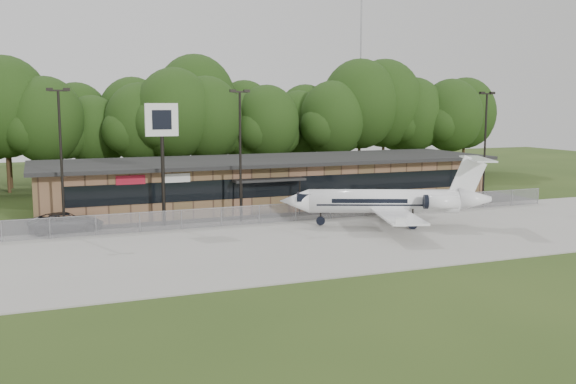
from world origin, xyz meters
name	(u,v)px	position (x,y,z in m)	size (l,w,h in m)	color
ground	(411,265)	(0.00, 0.00, 0.00)	(160.00, 160.00, 0.00)	#294017
apron	(348,238)	(0.00, 8.00, 0.04)	(64.00, 18.00, 0.08)	#9E9B93
parking_lot	(287,212)	(0.00, 19.50, 0.03)	(50.00, 9.00, 0.06)	#383835
terminal	(269,181)	(0.00, 23.94, 2.18)	(41.00, 11.65, 4.30)	#8A6045
fence	(308,211)	(0.00, 15.00, 0.78)	(46.00, 0.04, 1.52)	gray
treeline	(216,118)	(0.00, 42.00, 7.50)	(72.00, 12.00, 15.00)	#1C3210
radio_mast	(360,79)	(22.00, 48.00, 12.50)	(0.20, 0.20, 25.00)	gray
light_pole_left	(61,150)	(-18.00, 16.50, 5.98)	(1.55, 0.30, 10.23)	black
light_pole_mid	(240,146)	(-5.00, 16.50, 5.98)	(1.55, 0.30, 10.23)	black
light_pole_right	(485,140)	(18.00, 16.50, 5.98)	(1.55, 0.30, 10.23)	black
business_jet	(391,202)	(4.81, 10.48, 1.91)	(15.51, 13.84, 5.33)	white
suv	(66,222)	(-17.85, 17.34, 0.72)	(2.40, 5.20, 1.45)	#2D2D2F
pole_sign	(162,133)	(-10.92, 16.79, 7.03)	(2.41, 0.33, 9.19)	black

